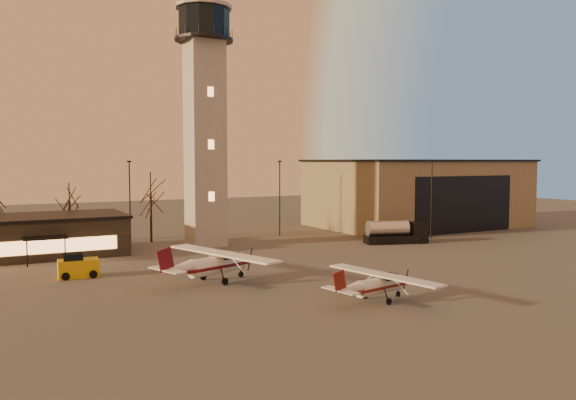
{
  "coord_description": "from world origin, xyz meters",
  "views": [
    {
      "loc": [
        -22.88,
        -33.14,
        10.13
      ],
      "look_at": [
        1.97,
        13.0,
        6.45
      ],
      "focal_mm": 35.0,
      "sensor_mm": 36.0,
      "label": 1
    }
  ],
  "objects": [
    {
      "name": "ground",
      "position": [
        0.0,
        0.0,
        0.0
      ],
      "size": [
        220.0,
        220.0,
        0.0
      ],
      "primitive_type": "plane",
      "color": "#43403E",
      "rests_on": "ground"
    },
    {
      "name": "control_tower",
      "position": [
        0.0,
        30.0,
        16.33
      ],
      "size": [
        6.8,
        6.8,
        32.6
      ],
      "color": "#9E9B96",
      "rests_on": "ground"
    },
    {
      "name": "hangar",
      "position": [
        36.0,
        33.98,
        5.15
      ],
      "size": [
        30.6,
        20.6,
        10.3
      ],
      "color": "#8E7A5D",
      "rests_on": "ground"
    },
    {
      "name": "light_poles",
      "position": [
        0.5,
        31.0,
        5.41
      ],
      "size": [
        58.5,
        12.25,
        10.14
      ],
      "color": "black",
      "rests_on": "ground"
    },
    {
      "name": "tree_row",
      "position": [
        -13.7,
        39.16,
        5.94
      ],
      "size": [
        37.2,
        9.2,
        8.8
      ],
      "color": "black",
      "rests_on": "ground"
    },
    {
      "name": "cessna_front",
      "position": [
        1.96,
        -1.11,
        0.95
      ],
      "size": [
        8.01,
        10.09,
        2.77
      ],
      "rotation": [
        0.0,
        0.0,
        0.19
      ],
      "color": "silver",
      "rests_on": "ground"
    },
    {
      "name": "cessna_rear",
      "position": [
        -5.99,
        10.53,
        1.19
      ],
      "size": [
        10.17,
        12.52,
        3.49
      ],
      "rotation": [
        0.0,
        0.0,
        0.31
      ],
      "color": "silver",
      "rests_on": "ground"
    },
    {
      "name": "fuel_truck",
      "position": [
        21.19,
        20.82,
        1.13
      ],
      "size": [
        7.99,
        4.4,
        2.85
      ],
      "rotation": [
        0.0,
        0.0,
        -0.31
      ],
      "color": "black",
      "rests_on": "ground"
    },
    {
      "name": "service_cart",
      "position": [
        -16.14,
        18.0,
        0.81
      ],
      "size": [
        3.44,
        2.3,
        2.12
      ],
      "rotation": [
        0.0,
        0.0,
        -0.05
      ],
      "color": "gold",
      "rests_on": "ground"
    }
  ]
}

